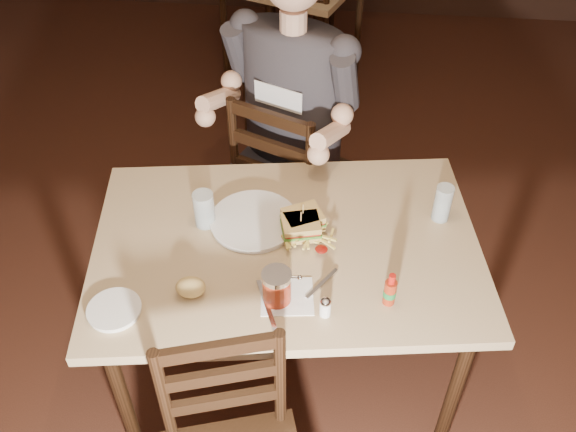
# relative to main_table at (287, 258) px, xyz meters

# --- Properties ---
(room_shell) EXTENTS (7.00, 7.00, 7.00)m
(room_shell) POSITION_rel_main_table_xyz_m (-0.03, -0.10, 0.70)
(room_shell) COLOR black
(room_shell) RESTS_ON ground
(main_table) EXTENTS (1.42, 1.05, 0.77)m
(main_table) POSITION_rel_main_table_xyz_m (0.00, 0.00, 0.00)
(main_table) COLOR tan
(main_table) RESTS_ON ground
(chair_far) EXTENTS (0.59, 0.61, 0.95)m
(chair_far) POSITION_rel_main_table_xyz_m (-0.04, 0.70, -0.22)
(chair_far) COLOR black
(chair_far) RESTS_ON ground
(bg_chair_near) EXTENTS (0.53, 0.56, 0.91)m
(bg_chair_near) POSITION_rel_main_table_xyz_m (-0.19, 1.73, -0.24)
(bg_chair_near) COLOR black
(bg_chair_near) RESTS_ON ground
(diner) EXTENTS (0.72, 0.65, 1.01)m
(diner) POSITION_rel_main_table_xyz_m (-0.06, 0.65, 0.30)
(diner) COLOR #2B292E
(diner) RESTS_ON chair_far
(dinner_plate) EXTENTS (0.34, 0.34, 0.02)m
(dinner_plate) POSITION_rel_main_table_xyz_m (-0.12, 0.08, 0.08)
(dinner_plate) COLOR white
(dinner_plate) RESTS_ON main_table
(sandwich_left) EXTENTS (0.15, 0.13, 0.10)m
(sandwich_left) POSITION_rel_main_table_xyz_m (0.05, 0.03, 0.14)
(sandwich_left) COLOR tan
(sandwich_left) RESTS_ON dinner_plate
(sandwich_right) EXTENTS (0.16, 0.15, 0.11)m
(sandwich_right) POSITION_rel_main_table_xyz_m (0.05, 0.07, 0.14)
(sandwich_right) COLOR tan
(sandwich_right) RESTS_ON dinner_plate
(fries_pile) EXTENTS (0.24, 0.19, 0.04)m
(fries_pile) POSITION_rel_main_table_xyz_m (0.07, 0.01, 0.11)
(fries_pile) COLOR gold
(fries_pile) RESTS_ON dinner_plate
(ketchup_dollop) EXTENTS (0.05, 0.05, 0.01)m
(ketchup_dollop) POSITION_rel_main_table_xyz_m (0.12, -0.04, 0.10)
(ketchup_dollop) COLOR maroon
(ketchup_dollop) RESTS_ON dinner_plate
(glass_left) EXTENTS (0.08, 0.08, 0.13)m
(glass_left) POSITION_rel_main_table_xyz_m (-0.29, 0.07, 0.14)
(glass_left) COLOR silver
(glass_left) RESTS_ON main_table
(glass_right) EXTENTS (0.07, 0.07, 0.14)m
(glass_right) POSITION_rel_main_table_xyz_m (0.53, 0.18, 0.14)
(glass_right) COLOR silver
(glass_right) RESTS_ON main_table
(hot_sauce) EXTENTS (0.04, 0.04, 0.12)m
(hot_sauce) POSITION_rel_main_table_xyz_m (0.34, -0.22, 0.14)
(hot_sauce) COLOR maroon
(hot_sauce) RESTS_ON main_table
(salt_shaker) EXTENTS (0.04, 0.04, 0.06)m
(salt_shaker) POSITION_rel_main_table_xyz_m (0.15, -0.29, 0.11)
(salt_shaker) COLOR white
(salt_shaker) RESTS_ON main_table
(syrup_dispenser) EXTENTS (0.11, 0.11, 0.12)m
(syrup_dispenser) POSITION_rel_main_table_xyz_m (-0.00, -0.25, 0.13)
(syrup_dispenser) COLOR maroon
(syrup_dispenser) RESTS_ON main_table
(napkin) EXTENTS (0.18, 0.17, 0.00)m
(napkin) POSITION_rel_main_table_xyz_m (0.03, -0.23, 0.07)
(napkin) COLOR white
(napkin) RESTS_ON main_table
(knife) EXTENTS (0.10, 0.22, 0.01)m
(knife) POSITION_rel_main_table_xyz_m (-0.03, -0.29, 0.08)
(knife) COLOR silver
(knife) RESTS_ON napkin
(fork) EXTENTS (0.10, 0.14, 0.00)m
(fork) POSITION_rel_main_table_xyz_m (0.13, -0.17, 0.08)
(fork) COLOR silver
(fork) RESTS_ON napkin
(side_plate) EXTENTS (0.18, 0.18, 0.01)m
(side_plate) POSITION_rel_main_table_xyz_m (-0.50, -0.35, 0.08)
(side_plate) COLOR white
(side_plate) RESTS_ON main_table
(bread_roll) EXTENTS (0.10, 0.09, 0.06)m
(bread_roll) POSITION_rel_main_table_xyz_m (-0.27, -0.26, 0.11)
(bread_roll) COLOR #D9B260
(bread_roll) RESTS_ON side_plate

